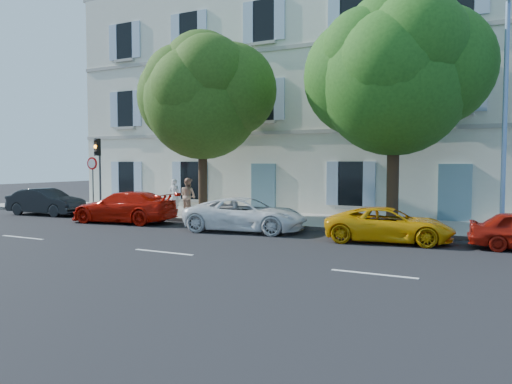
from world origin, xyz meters
The scene contains 15 objects.
ground centered at (0.00, 0.00, 0.00)m, with size 90.00×90.00×0.00m, color black.
sidewalk centered at (0.00, 4.45, 0.07)m, with size 36.00×4.50×0.15m, color #A09E96.
kerb centered at (0.00, 2.28, 0.08)m, with size 36.00×0.16×0.16m, color #9E998E.
building centered at (0.00, 10.20, 6.00)m, with size 28.00×7.00×12.00m, color silver.
car_dark_sedan centered at (-11.36, 1.39, 0.65)m, with size 1.37×3.92×1.29m, color black.
car_red_coupe centered at (-5.86, 0.82, 0.67)m, with size 1.86×4.59×1.33m, color #C01105.
car_white_coupe centered at (-0.01, 0.86, 0.63)m, with size 2.08×4.52×1.26m, color white.
car_yellow_supercar centered at (5.25, 0.81, 0.56)m, with size 1.85×4.02×1.12m, color #E39D09.
tree_left centered at (-3.39, 3.09, 5.20)m, with size 5.07×5.07×7.85m.
tree_right centered at (4.81, 3.28, 5.48)m, with size 5.39×5.39×8.31m.
traffic_light centered at (-9.38, 2.89, 2.74)m, with size 0.32×0.40×3.57m.
road_sign centered at (-9.68, 2.78, 2.07)m, with size 0.62×0.09×2.66m.
street_lamp centered at (8.44, 2.80, 4.45)m, with size 0.25×1.61×7.59m.
pedestrian_a centered at (-5.88, 4.36, 0.95)m, with size 0.59×0.38×1.61m, color silver.
pedestrian_b centered at (-4.70, 3.81, 0.99)m, with size 0.82×0.64×1.68m, color tan.
Camera 1 is at (8.83, -15.22, 2.55)m, focal length 35.00 mm.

